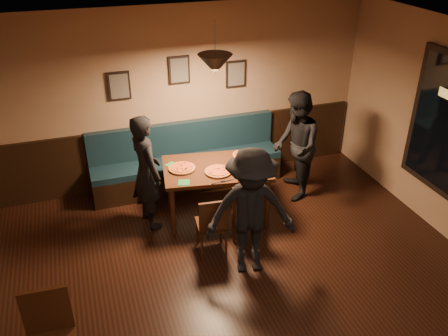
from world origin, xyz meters
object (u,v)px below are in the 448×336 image
diner_left (146,172)px  tabasco_bottle (249,160)px  chair_near_left (211,223)px  diner_right (296,146)px  diner_front (251,212)px  booth_bench (187,158)px  chair_near_right (246,208)px  soda_glass (268,164)px  dining_table (216,191)px

diner_left → tabasco_bottle: 1.44m
chair_near_left → diner_right: diner_right is taller
diner_front → tabasco_bottle: bearing=81.4°
booth_bench → diner_front: size_ratio=1.82×
chair_near_right → diner_front: diner_front is taller
diner_right → soda_glass: 0.78m
diner_right → soda_glass: bearing=-40.0°
dining_table → chair_near_right: (0.22, -0.61, 0.04)m
diner_left → tabasco_bottle: size_ratio=14.82×
chair_near_right → diner_front: size_ratio=0.52×
chair_near_left → diner_right: 1.90m
chair_near_right → diner_front: (-0.20, -0.65, 0.40)m
chair_near_right → soda_glass: 0.68m
booth_bench → dining_table: bearing=-78.2°
dining_table → diner_right: 1.38m
diner_right → diner_front: diner_right is taller
booth_bench → soda_glass: (0.84, -1.22, 0.37)m
diner_left → soda_glass: diner_left is taller
diner_front → tabasco_bottle: diner_front is taller
booth_bench → soda_glass: bearing=-55.4°
chair_near_right → booth_bench: bearing=123.3°
diner_right → tabasco_bottle: size_ratio=15.05×
chair_near_right → soda_glass: (0.43, 0.31, 0.44)m
booth_bench → chair_near_left: 1.69m
dining_table → diner_right: diner_right is taller
dining_table → soda_glass: soda_glass is taller
diner_right → tabasco_bottle: diner_right is taller
chair_near_right → tabasco_bottle: 0.74m
dining_table → diner_right: (1.30, 0.14, 0.44)m
booth_bench → soda_glass: booth_bench is taller
diner_left → soda_glass: bearing=-118.3°
dining_table → chair_near_left: (-0.31, -0.77, 0.03)m
booth_bench → diner_left: bearing=-132.8°
chair_near_right → tabasco_bottle: size_ratio=7.70×
diner_front → chair_near_left: bearing=136.2°
chair_near_right → tabasco_bottle: tabasco_bottle is taller
booth_bench → chair_near_left: (-0.12, -1.69, -0.08)m
chair_near_left → tabasco_bottle: tabasco_bottle is taller
tabasco_bottle → soda_glass: bearing=-55.4°
dining_table → chair_near_right: chair_near_right is taller
chair_near_right → chair_near_left: bearing=-145.4°
booth_bench → tabasco_bottle: (0.67, -0.97, 0.34)m
diner_right → diner_front: 1.89m
tabasco_bottle → chair_near_left: bearing=-137.5°
diner_front → booth_bench: bearing=107.4°
booth_bench → diner_left: diner_left is taller
chair_near_left → diner_front: size_ratio=0.51×
diner_right → chair_near_right: bearing=-39.2°
booth_bench → chair_near_right: (0.42, -1.53, -0.07)m
dining_table → diner_left: size_ratio=0.89×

